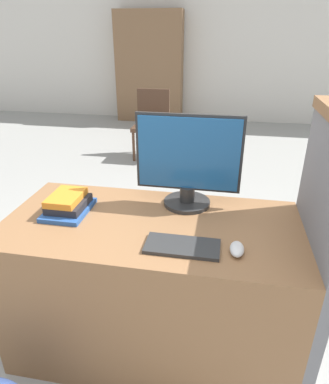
# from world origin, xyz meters

# --- Properties ---
(wall_back) EXTENTS (12.00, 0.06, 2.80)m
(wall_back) POSITION_xyz_m (0.00, 5.67, 1.40)
(wall_back) COLOR silver
(wall_back) RESTS_ON ground_plane
(desk) EXTENTS (1.41, 0.69, 0.78)m
(desk) POSITION_xyz_m (0.00, 0.35, 0.39)
(desk) COLOR #8C603D
(desk) RESTS_ON ground_plane
(carrel_divider) EXTENTS (0.07, 0.66, 1.33)m
(carrel_divider) POSITION_xyz_m (0.73, 0.33, 0.68)
(carrel_divider) COLOR slate
(carrel_divider) RESTS_ON ground_plane
(monitor) EXTENTS (0.52, 0.24, 0.47)m
(monitor) POSITION_xyz_m (0.14, 0.57, 1.01)
(monitor) COLOR #282828
(monitor) RESTS_ON desk
(keyboard) EXTENTS (0.31, 0.15, 0.02)m
(keyboard) POSITION_xyz_m (0.17, 0.17, 0.78)
(keyboard) COLOR #2D2D2D
(keyboard) RESTS_ON desk
(mouse) EXTENTS (0.06, 0.11, 0.04)m
(mouse) POSITION_xyz_m (0.40, 0.17, 0.80)
(mouse) COLOR silver
(mouse) RESTS_ON desk
(book_stack) EXTENTS (0.20, 0.27, 0.09)m
(book_stack) POSITION_xyz_m (-0.43, 0.38, 0.82)
(book_stack) COLOR #285199
(book_stack) RESTS_ON desk
(far_chair) EXTENTS (0.44, 0.44, 0.88)m
(far_chair) POSITION_xyz_m (-0.68, 3.44, 0.49)
(far_chair) COLOR #4C3323
(far_chair) RESTS_ON ground_plane
(bookshelf_far) EXTENTS (1.21, 0.32, 1.91)m
(bookshelf_far) POSITION_xyz_m (-1.16, 5.43, 0.96)
(bookshelf_far) COLOR #846042
(bookshelf_far) RESTS_ON ground_plane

